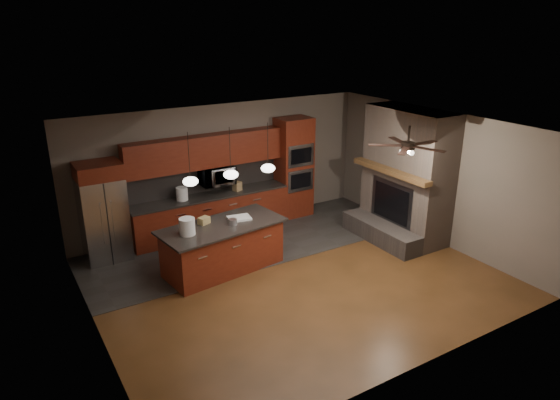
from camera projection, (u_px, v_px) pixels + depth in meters
ground at (295, 277)px, 9.27m from camera, size 7.00×7.00×0.00m
ceiling at (296, 129)px, 8.30m from camera, size 7.00×6.00×0.02m
back_wall at (223, 166)px, 11.19m from camera, size 7.00×0.02×2.80m
right_wall at (435, 176)px, 10.49m from camera, size 0.02×6.00×2.80m
left_wall at (89, 253)px, 7.08m from camera, size 0.02×6.00×2.80m
slate_tile_patch at (249, 242)px, 10.71m from camera, size 7.00×2.40×0.01m
fireplace_column at (405, 180)px, 10.62m from camera, size 1.30×2.10×2.80m
back_cabinetry at (209, 195)px, 10.93m from camera, size 3.59×0.64×2.20m
oven_tower at (294, 168)px, 11.85m from camera, size 0.80×0.63×2.38m
microwave at (216, 175)px, 10.89m from camera, size 0.73×0.41×0.50m
refrigerator at (103, 212)px, 9.68m from camera, size 0.84×0.75×1.98m
kitchen_island at (223, 247)px, 9.42m from camera, size 2.46×1.35×0.92m
white_bucket at (187, 226)px, 8.81m from camera, size 0.32×0.32×0.30m
paint_can at (233, 222)px, 9.26m from camera, size 0.22×0.22×0.11m
paint_tray at (239, 218)px, 9.52m from camera, size 0.47×0.37×0.04m
cardboard_box at (204, 220)px, 9.29m from camera, size 0.24×0.21×0.13m
counter_bucket at (182, 194)px, 10.54m from camera, size 0.30×0.30×0.28m
counter_box at (237, 186)px, 11.13m from camera, size 0.22×0.19×0.20m
pendant_left at (190, 181)px, 8.35m from camera, size 0.26×0.26×0.92m
pendant_center at (231, 174)px, 8.71m from camera, size 0.26×0.26×0.92m
pendant_right at (268, 168)px, 9.08m from camera, size 0.26×0.26×0.92m
ceiling_fan at (408, 145)px, 8.66m from camera, size 1.27×1.33×0.41m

